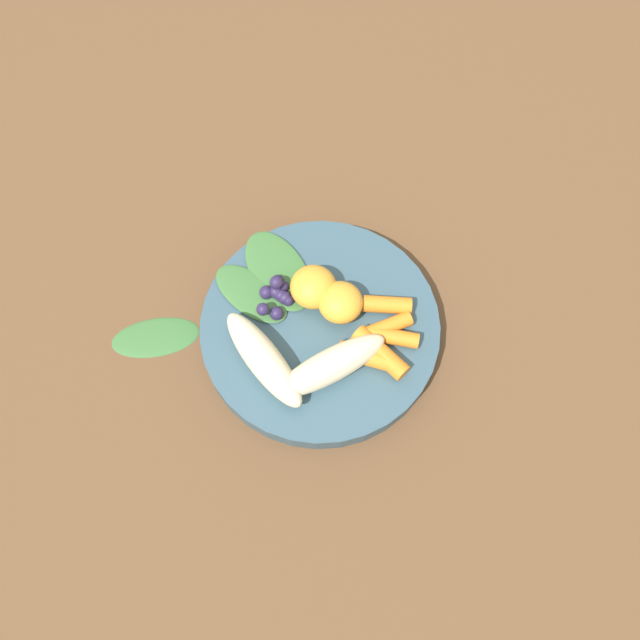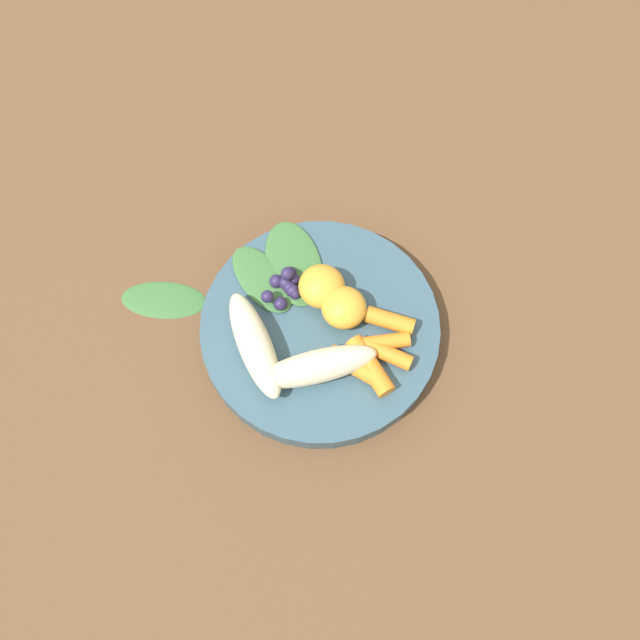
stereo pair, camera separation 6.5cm
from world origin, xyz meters
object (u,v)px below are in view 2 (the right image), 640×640
object	(u,v)px
bowl	(320,329)
kale_leaf_stray	(163,299)
banana_peeled_left	(318,366)
orange_segment_near	(322,286)
banana_peeled_right	(255,345)

from	to	relation	value
bowl	kale_leaf_stray	size ratio (longest dim) A/B	2.66
bowl	banana_peeled_left	distance (m)	0.06
orange_segment_near	banana_peeled_right	bearing A→B (deg)	-86.00
bowl	orange_segment_near	xyz separation A→B (m)	(-0.03, 0.02, 0.03)
bowl	kale_leaf_stray	xyz separation A→B (m)	(-0.14, -0.11, -0.01)
orange_segment_near	kale_leaf_stray	bearing A→B (deg)	-131.41
bowl	banana_peeled_right	size ratio (longest dim) A/B	2.08
banana_peeled_right	orange_segment_near	xyz separation A→B (m)	(-0.01, 0.09, 0.00)
bowl	banana_peeled_left	world-z (taller)	banana_peeled_left
bowl	kale_leaf_stray	world-z (taller)	bowl
banana_peeled_right	kale_leaf_stray	world-z (taller)	banana_peeled_right
bowl	orange_segment_near	world-z (taller)	orange_segment_near
banana_peeled_right	orange_segment_near	distance (m)	0.09
banana_peeled_left	orange_segment_near	distance (m)	0.09
banana_peeled_right	kale_leaf_stray	size ratio (longest dim) A/B	1.28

